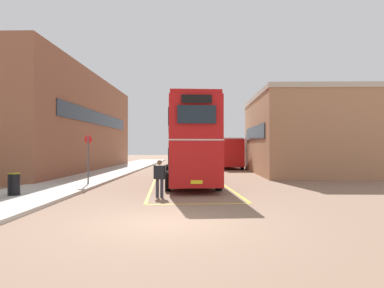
{
  "coord_description": "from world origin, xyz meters",
  "views": [
    {
      "loc": [
        1.01,
        -9.88,
        2.17
      ],
      "look_at": [
        0.5,
        12.83,
        2.36
      ],
      "focal_mm": 32.55,
      "sensor_mm": 36.0,
      "label": 1
    }
  ],
  "objects_px": {
    "pedestrian_boarding": "(160,176)",
    "litter_bin": "(14,184)",
    "double_decker_bus": "(189,141)",
    "single_deck_bus": "(227,152)",
    "bus_stop_sign": "(88,155)"
  },
  "relations": [
    {
      "from": "bus_stop_sign",
      "to": "single_deck_bus",
      "type": "bearing_deg",
      "value": 62.9
    },
    {
      "from": "single_deck_bus",
      "to": "bus_stop_sign",
      "type": "distance_m",
      "value": 19.57
    },
    {
      "from": "double_decker_bus",
      "to": "litter_bin",
      "type": "distance_m",
      "value": 9.49
    },
    {
      "from": "double_decker_bus",
      "to": "bus_stop_sign",
      "type": "height_order",
      "value": "double_decker_bus"
    },
    {
      "from": "double_decker_bus",
      "to": "pedestrian_boarding",
      "type": "bearing_deg",
      "value": -101.86
    },
    {
      "from": "pedestrian_boarding",
      "to": "litter_bin",
      "type": "bearing_deg",
      "value": -175.39
    },
    {
      "from": "double_decker_bus",
      "to": "single_deck_bus",
      "type": "xyz_separation_m",
      "value": [
        3.4,
        16.01,
        -0.88
      ]
    },
    {
      "from": "double_decker_bus",
      "to": "litter_bin",
      "type": "xyz_separation_m",
      "value": [
        -7.21,
        -5.86,
        -1.9
      ]
    },
    {
      "from": "litter_bin",
      "to": "pedestrian_boarding",
      "type": "bearing_deg",
      "value": 4.61
    },
    {
      "from": "single_deck_bus",
      "to": "litter_bin",
      "type": "height_order",
      "value": "single_deck_bus"
    },
    {
      "from": "double_decker_bus",
      "to": "litter_bin",
      "type": "relative_size",
      "value": 11.12
    },
    {
      "from": "bus_stop_sign",
      "to": "litter_bin",
      "type": "bearing_deg",
      "value": -110.93
    },
    {
      "from": "single_deck_bus",
      "to": "bus_stop_sign",
      "type": "relative_size",
      "value": 3.26
    },
    {
      "from": "double_decker_bus",
      "to": "single_deck_bus",
      "type": "relative_size",
      "value": 1.2
    },
    {
      "from": "pedestrian_boarding",
      "to": "litter_bin",
      "type": "xyz_separation_m",
      "value": [
        -6.09,
        -0.49,
        -0.31
      ]
    }
  ]
}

